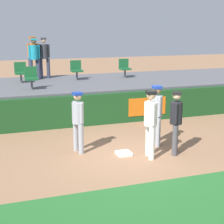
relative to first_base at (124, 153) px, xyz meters
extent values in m
plane|color=#936B4C|center=(0.21, -0.18, -0.04)|extent=(60.00, 60.00, 0.00)
cube|color=#26662B|center=(0.21, -3.32, -0.04)|extent=(18.00, 2.80, 0.01)
cube|color=white|center=(0.00, 0.00, 0.00)|extent=(0.40, 0.40, 0.08)
cylinder|color=white|center=(0.62, -0.26, 0.41)|extent=(0.15, 0.15, 0.91)
cylinder|color=white|center=(0.57, -0.59, 0.41)|extent=(0.15, 0.15, 0.91)
cylinder|color=white|center=(0.60, -0.42, 1.19)|extent=(0.40, 0.40, 0.64)
sphere|color=tan|center=(0.60, -0.42, 1.69)|extent=(0.24, 0.24, 0.24)
cube|color=black|center=(0.60, -0.42, 1.76)|extent=(0.28, 0.28, 0.08)
cylinder|color=white|center=(0.63, -0.21, 1.21)|extent=(0.09, 0.09, 0.60)
cylinder|color=white|center=(0.56, -0.63, 1.21)|extent=(0.09, 0.09, 0.60)
ellipsoid|color=brown|center=(0.73, -0.23, 0.95)|extent=(0.15, 0.21, 0.28)
cylinder|color=#9EA3AD|center=(-1.17, 0.78, 0.38)|extent=(0.14, 0.14, 0.85)
cylinder|color=#9EA3AD|center=(-1.09, 0.48, 0.38)|extent=(0.14, 0.14, 0.85)
cylinder|color=#9EA3AD|center=(-1.13, 0.63, 1.11)|extent=(0.40, 0.40, 0.60)
sphere|color=tan|center=(-1.13, 0.63, 1.58)|extent=(0.22, 0.22, 0.22)
cube|color=#193899|center=(-1.13, 0.63, 1.65)|extent=(0.28, 0.28, 0.08)
cylinder|color=#9EA3AD|center=(-1.18, 0.82, 1.13)|extent=(0.09, 0.09, 0.56)
cylinder|color=#9EA3AD|center=(-1.08, 0.44, 1.13)|extent=(0.09, 0.09, 0.56)
cylinder|color=#9EA3AD|center=(1.23, 0.67, 0.40)|extent=(0.15, 0.15, 0.88)
cylinder|color=#9EA3AD|center=(1.22, 0.35, 0.40)|extent=(0.15, 0.15, 0.88)
cylinder|color=#9EA3AD|center=(1.22, 0.51, 1.15)|extent=(0.36, 0.36, 0.62)
sphere|color=#8C6647|center=(1.22, 0.51, 1.64)|extent=(0.23, 0.23, 0.23)
cube|color=#193899|center=(1.22, 0.51, 1.72)|extent=(0.25, 0.25, 0.08)
cylinder|color=#9EA3AD|center=(1.23, 0.72, 1.17)|extent=(0.09, 0.09, 0.58)
cylinder|color=#9EA3AD|center=(1.21, 0.31, 1.17)|extent=(0.09, 0.09, 0.58)
cylinder|color=#4C4C51|center=(1.47, -0.25, 0.40)|extent=(0.15, 0.15, 0.87)
cylinder|color=#4C4C51|center=(1.30, -0.52, 0.40)|extent=(0.15, 0.15, 0.87)
cylinder|color=black|center=(1.38, -0.38, 1.14)|extent=(0.46, 0.46, 0.61)
sphere|color=beige|center=(1.38, -0.38, 1.62)|extent=(0.23, 0.23, 0.23)
cube|color=black|center=(1.38, -0.38, 1.69)|extent=(0.33, 0.33, 0.08)
cylinder|color=black|center=(1.49, -0.21, 1.16)|extent=(0.09, 0.09, 0.57)
cylinder|color=black|center=(1.28, -0.56, 1.16)|extent=(0.09, 0.09, 0.57)
cube|color=#19471E|center=(0.21, 3.28, 0.52)|extent=(18.00, 0.24, 1.12)
cube|color=orange|center=(2.15, 3.16, 0.52)|extent=(1.50, 0.02, 0.67)
cube|color=#59595E|center=(0.21, 5.85, 0.55)|extent=(18.00, 4.80, 1.19)
cylinder|color=#4C4C51|center=(-1.88, 4.65, 1.35)|extent=(0.08, 0.08, 0.40)
cube|color=#19592D|center=(-1.88, 4.65, 1.55)|extent=(0.47, 0.44, 0.08)
cube|color=#19592D|center=(-1.88, 4.84, 1.79)|extent=(0.47, 0.06, 0.40)
cylinder|color=#4C4C51|center=(2.52, 6.45, 1.35)|extent=(0.08, 0.08, 0.40)
cube|color=#19592D|center=(2.52, 6.45, 1.55)|extent=(0.46, 0.44, 0.08)
cube|color=#19592D|center=(2.52, 6.64, 1.79)|extent=(0.46, 0.06, 0.40)
cylinder|color=#4C4C51|center=(0.28, 6.45, 1.35)|extent=(0.08, 0.08, 0.40)
cube|color=#19592D|center=(0.28, 6.45, 1.55)|extent=(0.48, 0.44, 0.08)
cube|color=#19592D|center=(0.28, 6.64, 1.79)|extent=(0.48, 0.06, 0.40)
cylinder|color=#4C4C51|center=(-2.09, 6.45, 1.35)|extent=(0.08, 0.08, 0.40)
cube|color=#19592D|center=(-2.09, 6.45, 1.55)|extent=(0.48, 0.44, 0.08)
cube|color=#19592D|center=(-2.09, 6.64, 1.79)|extent=(0.48, 0.06, 0.40)
cylinder|color=#33384C|center=(-1.25, 7.23, 1.58)|extent=(0.15, 0.15, 0.87)
cylinder|color=#33384C|center=(-1.57, 7.25, 1.58)|extent=(0.15, 0.15, 0.87)
cylinder|color=teal|center=(-1.41, 7.24, 2.33)|extent=(0.36, 0.36, 0.61)
sphere|color=brown|center=(-1.41, 7.24, 2.81)|extent=(0.23, 0.23, 0.23)
cube|color=teal|center=(-1.41, 7.24, 2.88)|extent=(0.25, 0.25, 0.08)
cylinder|color=teal|center=(-1.21, 7.23, 2.35)|extent=(0.09, 0.09, 0.58)
cylinder|color=teal|center=(-1.61, 7.25, 2.35)|extent=(0.09, 0.09, 0.58)
cylinder|color=#33384C|center=(-1.23, 7.76, 1.60)|extent=(0.15, 0.15, 0.90)
cylinder|color=#33384C|center=(-1.55, 7.70, 1.60)|extent=(0.15, 0.15, 0.90)
cylinder|color=#BF5919|center=(-1.39, 7.73, 2.36)|extent=(0.40, 0.40, 0.63)
sphere|color=#8C6647|center=(-1.39, 7.73, 2.86)|extent=(0.24, 0.24, 0.24)
cube|color=#BF5919|center=(-1.39, 7.73, 2.94)|extent=(0.29, 0.29, 0.08)
cylinder|color=#BF5919|center=(-1.19, 7.77, 2.38)|extent=(0.09, 0.09, 0.59)
cylinder|color=#BF5919|center=(-1.60, 7.70, 2.38)|extent=(0.09, 0.09, 0.59)
cylinder|color=#33384C|center=(-0.79, 7.45, 1.59)|extent=(0.15, 0.15, 0.88)
cylinder|color=#33384C|center=(-1.11, 7.48, 1.59)|extent=(0.15, 0.15, 0.88)
cylinder|color=#333338|center=(-0.95, 7.47, 2.34)|extent=(0.37, 0.37, 0.62)
sphere|color=beige|center=(-0.95, 7.47, 2.83)|extent=(0.23, 0.23, 0.23)
cube|color=#333338|center=(-0.95, 7.47, 2.90)|extent=(0.26, 0.26, 0.08)
cylinder|color=#333338|center=(-0.74, 7.45, 2.36)|extent=(0.09, 0.09, 0.58)
cylinder|color=#333338|center=(-1.15, 7.49, 2.36)|extent=(0.09, 0.09, 0.58)
camera|label=1|loc=(-3.47, -9.01, 3.49)|focal=58.72mm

